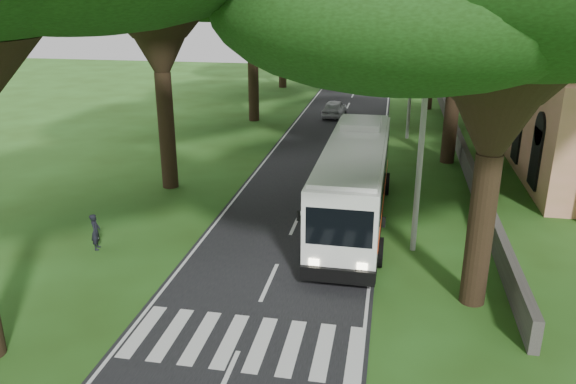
% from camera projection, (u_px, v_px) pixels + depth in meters
% --- Properties ---
extents(ground, '(140.00, 140.00, 0.00)m').
position_uv_depth(ground, '(257.00, 310.00, 19.76)').
color(ground, '#264614').
rests_on(ground, ground).
extents(road, '(8.00, 120.00, 0.04)m').
position_uv_depth(road, '(334.00, 138.00, 42.89)').
color(road, black).
rests_on(road, ground).
extents(crosswalk, '(8.00, 3.00, 0.01)m').
position_uv_depth(crosswalk, '(242.00, 343.00, 17.91)').
color(crosswalk, silver).
rests_on(crosswalk, ground).
extents(property_wall, '(0.35, 50.00, 1.20)m').
position_uv_depth(property_wall, '(457.00, 139.00, 40.21)').
color(property_wall, '#383533').
rests_on(property_wall, ground).
extents(pole_near, '(1.60, 0.24, 8.00)m').
position_uv_depth(pole_near, '(420.00, 157.00, 22.95)').
color(pole_near, gray).
rests_on(pole_near, ground).
extents(pole_mid, '(1.60, 0.24, 8.00)m').
position_uv_depth(pole_mid, '(411.00, 83.00, 41.46)').
color(pole_mid, gray).
rests_on(pole_mid, ground).
extents(pole_far, '(1.60, 0.24, 8.00)m').
position_uv_depth(pole_far, '(407.00, 55.00, 59.97)').
color(pole_far, gray).
rests_on(pole_far, ground).
extents(coach_bus, '(3.31, 13.51, 3.98)m').
position_uv_depth(coach_bus, '(355.00, 180.00, 26.67)').
color(coach_bus, white).
rests_on(coach_bus, ground).
extents(distant_car_a, '(2.04, 4.50, 1.50)m').
position_uv_depth(distant_car_a, '(334.00, 108.00, 49.91)').
color(distant_car_a, '#AEADB2').
rests_on(distant_car_a, road).
extents(distant_car_b, '(1.73, 4.03, 1.29)m').
position_uv_depth(distant_car_b, '(344.00, 75.00, 70.17)').
color(distant_car_b, navy).
rests_on(distant_car_b, road).
extents(pedestrian, '(0.54, 0.67, 1.62)m').
position_uv_depth(pedestrian, '(96.00, 232.00, 24.19)').
color(pedestrian, black).
rests_on(pedestrian, ground).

